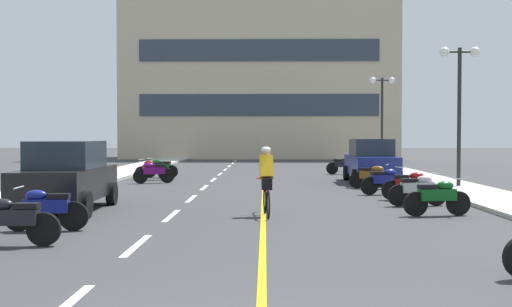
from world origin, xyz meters
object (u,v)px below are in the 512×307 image
at_px(street_lamp_far, 382,102).
at_px(motorcycle_2, 46,208).
at_px(motorcycle_5, 410,185).
at_px(motorcycle_7, 372,176).
at_px(motorcycle_1, 12,220).
at_px(motorcycle_11, 343,165).
at_px(motorcycle_4, 418,189).
at_px(street_lamp_mid, 459,84).
at_px(motorcycle_9, 153,169).
at_px(motorcycle_3, 438,197).
at_px(motorcycle_6, 385,180).
at_px(cyclist_rider, 266,179).
at_px(motorcycle_8, 154,172).
at_px(parked_car_near, 67,176).
at_px(motorcycle_10, 160,168).
at_px(parked_car_mid, 371,161).

xyz_separation_m(street_lamp_far, motorcycle_2, (-11.35, -23.20, -3.48)).
bearing_deg(motorcycle_2, motorcycle_5, 34.09).
bearing_deg(motorcycle_2, motorcycle_7, 49.71).
xyz_separation_m(motorcycle_1, motorcycle_11, (8.44, 19.98, 0.00)).
relative_size(motorcycle_4, motorcycle_11, 0.99).
xyz_separation_m(street_lamp_mid, motorcycle_9, (-12.06, 4.29, -3.37)).
distance_m(motorcycle_3, motorcycle_7, 7.52).
distance_m(motorcycle_3, motorcycle_6, 5.33).
height_order(motorcycle_7, cyclist_rider, cyclist_rider).
xyz_separation_m(motorcycle_1, cyclist_rider, (4.52, 4.18, 0.41)).
distance_m(motorcycle_1, cyclist_rider, 6.17).
height_order(motorcycle_4, motorcycle_11, same).
relative_size(motorcycle_3, motorcycle_8, 1.04).
relative_size(street_lamp_far, motorcycle_6, 3.15).
bearing_deg(motorcycle_4, cyclist_rider, -153.96).
bearing_deg(motorcycle_9, motorcycle_5, -41.34).
bearing_deg(motorcycle_3, cyclist_rider, 179.92).
relative_size(parked_car_near, cyclist_rider, 2.40).
bearing_deg(motorcycle_11, motorcycle_1, -112.89).
bearing_deg(motorcycle_6, motorcycle_7, 90.82).
bearing_deg(motorcycle_10, motorcycle_2, -88.69).
xyz_separation_m(street_lamp_far, motorcycle_8, (-11.42, -10.77, -3.48)).
distance_m(street_lamp_mid, motorcycle_2, 15.67).
bearing_deg(motorcycle_10, parked_car_mid, -16.68).
distance_m(motorcycle_3, motorcycle_11, 15.81).
height_order(motorcycle_9, cyclist_rider, cyclist_rider).
bearing_deg(motorcycle_6, motorcycle_10, 138.24).
relative_size(motorcycle_1, motorcycle_9, 1.01).
bearing_deg(motorcycle_10, motorcycle_5, -46.22).
distance_m(motorcycle_3, motorcycle_10, 16.04).
relative_size(motorcycle_1, motorcycle_6, 1.02).
relative_size(motorcycle_3, cyclist_rider, 0.96).
bearing_deg(parked_car_mid, street_lamp_mid, -47.59).
height_order(motorcycle_7, motorcycle_11, same).
bearing_deg(motorcycle_2, parked_car_near, 101.08).
bearing_deg(parked_car_mid, motorcycle_3, -91.14).
bearing_deg(cyclist_rider, parked_car_mid, 67.23).
relative_size(motorcycle_2, motorcycle_8, 1.04).
bearing_deg(parked_car_near, motorcycle_9, 88.99).
relative_size(motorcycle_5, motorcycle_6, 1.02).
height_order(street_lamp_mid, motorcycle_9, street_lamp_mid).
height_order(parked_car_near, motorcycle_3, parked_car_near).
bearing_deg(motorcycle_8, motorcycle_5, -35.51).
xyz_separation_m(street_lamp_far, motorcycle_4, (-2.60, -18.67, -3.48)).
bearing_deg(motorcycle_4, parked_car_mid, 88.85).
distance_m(street_lamp_mid, motorcycle_6, 5.08).
bearing_deg(motorcycle_5, parked_car_mid, 89.85).
distance_m(motorcycle_5, motorcycle_10, 13.38).
xyz_separation_m(motorcycle_1, motorcycle_3, (8.69, 4.17, 0.00)).
bearing_deg(motorcycle_1, motorcycle_2, 90.66).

